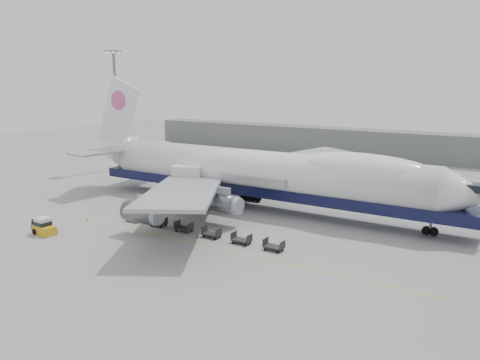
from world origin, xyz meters
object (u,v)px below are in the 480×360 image
Objects in this scene: baggage_tug at (44,227)px; ground_worker at (33,226)px; catering_truck at (188,182)px; airliner at (262,172)px.

ground_worker is (-1.87, -0.21, -0.08)m from baggage_tug.
ground_worker is (-7.86, -22.10, -2.56)m from catering_truck.
airliner is at bearing -4.43° from catering_truck.
airliner is 11.01× the size of catering_truck.
catering_truck is 1.99× the size of baggage_tug.
catering_truck reaches higher than baggage_tug.
baggage_tug reaches higher than ground_worker.
baggage_tug is 1.89m from ground_worker.
airliner reaches higher than ground_worker.
ground_worker is at bearing -126.90° from airliner.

